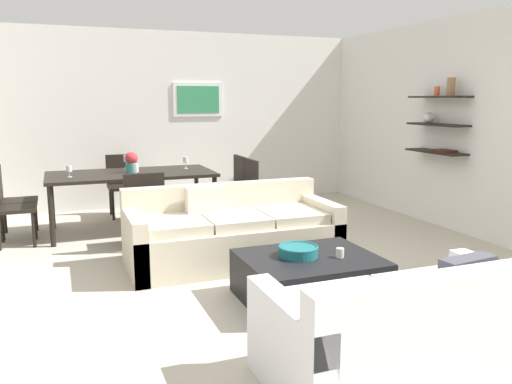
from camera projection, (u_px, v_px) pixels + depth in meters
name	position (u px, v px, depth m)	size (l,w,h in m)	color
ground_plane	(251.00, 271.00, 5.12)	(18.00, 18.00, 0.00)	#BCB29E
back_wall_unit	(191.00, 119.00, 8.23)	(8.40, 0.09, 2.70)	silver
right_wall_shelf_unit	(459.00, 125.00, 6.51)	(0.34, 8.20, 2.70)	silver
sofa_beige	(232.00, 235.00, 5.35)	(2.14, 0.90, 0.78)	beige
loveseat_white	(408.00, 333.00, 3.11)	(1.70, 0.90, 0.78)	white
coffee_table	(309.00, 278.00, 4.35)	(1.11, 0.91, 0.38)	black
decorative_bowl	(298.00, 251.00, 4.32)	(0.34, 0.34, 0.09)	#19666B
candle_jar	(340.00, 253.00, 4.29)	(0.07, 0.07, 0.08)	silver
dining_table	(131.00, 177.00, 6.60)	(2.06, 1.03, 0.75)	black
dining_chair_left_far	(10.00, 196.00, 6.34)	(0.44, 0.44, 0.88)	black
dining_chair_foot	(143.00, 205.00, 5.78)	(0.44, 0.44, 0.88)	black
dining_chair_right_far	(232.00, 182.00, 7.35)	(0.44, 0.44, 0.88)	black
dining_chair_right_near	(243.00, 188.00, 6.93)	(0.44, 0.44, 0.88)	black
dining_chair_head	(123.00, 181.00, 7.48)	(0.44, 0.44, 0.88)	black
dining_chair_left_near	(7.00, 203.00, 5.91)	(0.44, 0.44, 0.88)	black
wine_glass_right_far	(186.00, 160.00, 6.95)	(0.07, 0.07, 0.16)	silver
wine_glass_head	(126.00, 159.00, 6.98)	(0.07, 0.07, 0.18)	silver
wine_glass_left_near	(69.00, 169.00, 6.19)	(0.07, 0.07, 0.14)	silver
wine_glass_foot	(136.00, 168.00, 6.15)	(0.06, 0.06, 0.17)	silver
centerpiece_vase	(132.00, 162.00, 6.57)	(0.16, 0.16, 0.26)	teal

